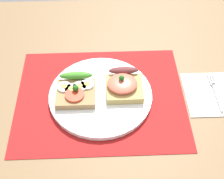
{
  "coord_description": "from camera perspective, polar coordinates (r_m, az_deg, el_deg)",
  "views": [
    {
      "loc": [
        1.03,
        -51.29,
        63.03
      ],
      "look_at": [
        3.0,
        0.0,
        3.06
      ],
      "focal_mm": 49.66,
      "sensor_mm": 36.0,
      "label": 1
    }
  ],
  "objects": [
    {
      "name": "fork",
      "position": [
        0.86,
        18.54,
        -0.18
      ],
      "size": [
        1.62,
        12.96,
        0.32
      ],
      "color": "#B7B7BC",
      "rests_on": "napkin"
    },
    {
      "name": "sandwich_egg_tomato",
      "position": [
        0.79,
        -6.69,
        -0.15
      ],
      "size": [
        9.87,
        10.2,
        4.01
      ],
      "color": "#9A7649",
      "rests_on": "plate"
    },
    {
      "name": "plate",
      "position": [
        0.81,
        -2.13,
        -1.05
      ],
      "size": [
        26.71,
        26.71,
        1.26
      ],
      "primitive_type": "cylinder",
      "color": "white",
      "rests_on": "placemat"
    },
    {
      "name": "napkin",
      "position": [
        0.86,
        17.92,
        -0.61
      ],
      "size": [
        14.33,
        14.87,
        0.6
      ],
      "primitive_type": "cube",
      "color": "white",
      "rests_on": "ground_plane"
    },
    {
      "name": "ground_plane",
      "position": [
        0.83,
        -2.08,
        -2.17
      ],
      "size": [
        120.0,
        90.0,
        3.2
      ],
      "primitive_type": "cube",
      "color": "brown"
    },
    {
      "name": "placemat",
      "position": [
        0.81,
        -2.12,
        -1.4
      ],
      "size": [
        43.68,
        34.73,
        0.3
      ],
      "primitive_type": "cube",
      "color": "maroon",
      "rests_on": "ground_plane"
    },
    {
      "name": "sandwich_salmon",
      "position": [
        0.8,
        2.15,
        0.85
      ],
      "size": [
        9.36,
        10.24,
        5.19
      ],
      "color": "tan",
      "rests_on": "plate"
    }
  ]
}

